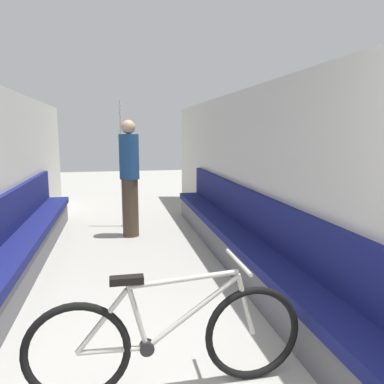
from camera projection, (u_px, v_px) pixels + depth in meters
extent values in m
cube|color=beige|center=(260.00, 178.00, 4.40)|extent=(0.10, 10.01, 2.15)
cube|color=#5B5B60|center=(18.00, 268.00, 4.02)|extent=(0.34, 5.90, 0.34)
cube|color=navy|center=(16.00, 249.00, 3.98)|extent=(0.40, 5.90, 0.10)
cube|color=#5B5B60|center=(238.00, 253.00, 4.51)|extent=(0.34, 5.90, 0.34)
cube|color=navy|center=(238.00, 236.00, 4.47)|extent=(0.40, 5.90, 0.10)
cube|color=navy|center=(252.00, 211.00, 4.46)|extent=(0.07, 5.90, 0.49)
torus|color=black|center=(77.00, 353.00, 2.21)|extent=(0.64, 0.05, 0.64)
torus|color=black|center=(253.00, 333.00, 2.43)|extent=(0.64, 0.05, 0.64)
cylinder|color=#B7B2A8|center=(113.00, 350.00, 2.26)|extent=(0.41, 0.03, 0.05)
cylinder|color=#B7B2A8|center=(102.00, 321.00, 2.21)|extent=(0.33, 0.03, 0.39)
cylinder|color=#B7B2A8|center=(137.00, 315.00, 2.25)|extent=(0.14, 0.03, 0.45)
cylinder|color=#B7B2A8|center=(193.00, 312.00, 2.32)|extent=(0.60, 0.03, 0.44)
cylinder|color=#B7B2A8|center=(184.00, 279.00, 2.28)|extent=(0.69, 0.03, 0.08)
cylinder|color=#B7B2A8|center=(245.00, 304.00, 2.39)|extent=(0.14, 0.03, 0.42)
cylinder|color=black|center=(147.00, 348.00, 2.30)|extent=(0.09, 0.06, 0.09)
cube|color=black|center=(127.00, 280.00, 2.21)|extent=(0.20, 0.07, 0.04)
cylinder|color=#B7B2A8|center=(238.00, 262.00, 2.33)|extent=(0.02, 0.46, 0.02)
cylinder|color=gray|center=(124.00, 226.00, 6.47)|extent=(0.08, 0.08, 0.01)
cylinder|color=silver|center=(122.00, 165.00, 6.30)|extent=(0.04, 0.04, 2.13)
cylinder|color=#473828|center=(130.00, 208.00, 5.80)|extent=(0.25, 0.25, 0.90)
cylinder|color=navy|center=(129.00, 157.00, 5.67)|extent=(0.30, 0.30, 0.68)
sphere|color=tan|center=(128.00, 127.00, 5.60)|extent=(0.21, 0.21, 0.21)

